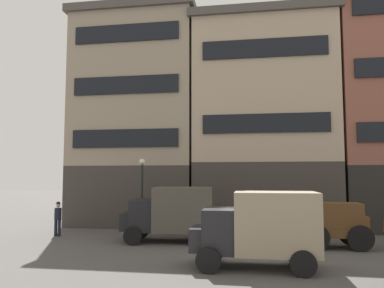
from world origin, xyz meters
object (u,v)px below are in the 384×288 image
Objects in this scene: cargo_wagon at (335,222)px; streetlamp_curbside at (142,185)px; pedestrian_officer at (58,217)px; delivery_truck_near at (259,226)px; delivery_truck_far at (171,212)px.

streetlamp_curbside is (-9.66, 2.71, 1.52)m from cargo_wagon.
cargo_wagon reaches higher than pedestrian_officer.
cargo_wagon is 13.86m from pedestrian_officer.
delivery_truck_near is at bearing -27.16° from pedestrian_officer.
delivery_truck_far is 3.42m from streetlamp_curbside.
delivery_truck_far is 1.09× the size of streetlamp_curbside.
streetlamp_curbside is (4.15, 1.52, 1.69)m from pedestrian_officer.
streetlamp_curbside reaches higher than delivery_truck_near.
cargo_wagon is 0.66× the size of delivery_truck_far.
delivery_truck_near is 0.97× the size of delivery_truck_far.
delivery_truck_near is 11.70m from pedestrian_officer.
pedestrian_officer is at bearing -159.87° from streetlamp_curbside.
delivery_truck_far is (-7.49, 0.39, 0.28)m from cargo_wagon.
streetlamp_curbside is at bearing 20.13° from pedestrian_officer.
delivery_truck_far is 2.49× the size of pedestrian_officer.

